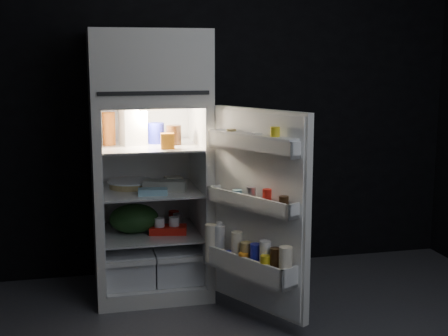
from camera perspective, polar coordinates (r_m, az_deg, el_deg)
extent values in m
cube|color=black|center=(4.65, -2.37, 6.94)|extent=(4.00, 0.00, 2.70)
cube|color=white|center=(4.46, -6.63, -10.37)|extent=(0.76, 0.70, 0.10)
cube|color=white|center=(4.26, -11.56, -2.40)|extent=(0.05, 0.70, 1.20)
cube|color=white|center=(4.33, -2.13, -1.97)|extent=(0.05, 0.70, 1.20)
cube|color=white|center=(4.60, -7.27, -1.34)|extent=(0.66, 0.05, 1.20)
cube|color=white|center=(4.19, -6.99, 6.25)|extent=(0.76, 0.70, 0.06)
cube|color=white|center=(4.18, -7.06, 9.54)|extent=(0.76, 0.70, 0.42)
cube|color=black|center=(3.84, -6.41, 6.81)|extent=(0.68, 0.01, 0.02)
cube|color=white|center=(4.23, -11.16, -2.45)|extent=(0.01, 0.65, 1.20)
cube|color=white|center=(4.30, -2.45, -2.06)|extent=(0.01, 0.65, 1.20)
cube|color=white|center=(4.17, -6.94, 5.77)|extent=(0.66, 0.65, 0.01)
cube|color=white|center=(4.42, -6.60, -9.83)|extent=(0.66, 0.65, 0.01)
cube|color=white|center=(4.20, -6.86, 2.01)|extent=(0.65, 0.63, 0.01)
cube|color=white|center=(4.25, -6.77, -2.00)|extent=(0.65, 0.63, 0.01)
cube|color=white|center=(4.32, -6.69, -5.89)|extent=(0.65, 0.63, 0.01)
cube|color=white|center=(4.39, -8.83, -8.43)|extent=(0.32, 0.59, 0.22)
cube|color=white|center=(4.42, -4.52, -8.19)|extent=(0.32, 0.59, 0.22)
cube|color=white|center=(4.05, -8.49, -8.67)|extent=(0.32, 0.02, 0.03)
cube|color=white|center=(4.09, -3.83, -8.40)|extent=(0.32, 0.02, 0.03)
cube|color=#FFE5B2|center=(4.12, -6.85, 5.42)|extent=(0.14, 0.14, 0.02)
cube|color=white|center=(3.75, 3.31, -3.90)|extent=(0.41, 0.69, 1.22)
cube|color=white|center=(3.73, 3.00, -3.97)|extent=(0.35, 0.63, 1.18)
cube|color=white|center=(3.63, 2.58, 1.59)|extent=(0.40, 0.64, 0.02)
cube|color=white|center=(3.60, 2.19, 2.13)|extent=(0.34, 0.61, 0.10)
cube|color=white|center=(3.40, 6.49, 1.60)|extent=(0.09, 0.06, 0.10)
cube|color=white|center=(3.86, -0.84, 2.69)|extent=(0.09, 0.06, 0.10)
cube|color=white|center=(3.69, 2.49, -3.57)|extent=(0.41, 0.64, 0.02)
cube|color=white|center=(3.66, 2.04, -3.15)|extent=(0.34, 0.61, 0.09)
cube|color=white|center=(3.46, 6.32, -3.97)|extent=(0.10, 0.07, 0.09)
cube|color=white|center=(3.92, -0.89, -2.23)|extent=(0.10, 0.07, 0.09)
cube|color=white|center=(3.79, 2.22, -9.57)|extent=(0.45, 0.66, 0.02)
cube|color=white|center=(3.74, 1.56, -9.00)|extent=(0.34, 0.61, 0.13)
cube|color=white|center=(3.56, 5.98, -10.04)|extent=(0.13, 0.08, 0.13)
cube|color=white|center=(4.01, -1.09, -7.66)|extent=(0.13, 0.08, 0.13)
cube|color=white|center=(3.62, 2.60, 3.03)|extent=(0.40, 0.62, 0.02)
cylinder|color=yellow|center=(3.49, 4.67, 2.59)|extent=(0.08, 0.08, 0.14)
cylinder|color=silver|center=(3.59, 3.04, 2.44)|extent=(0.08, 0.08, 0.10)
cylinder|color=tan|center=(3.75, 0.66, 2.80)|extent=(0.08, 0.08, 0.10)
cylinder|color=#311D0D|center=(3.50, 5.48, -3.37)|extent=(0.08, 0.08, 0.10)
cylinder|color=red|center=(3.59, 3.95, -2.86)|extent=(0.07, 0.07, 0.12)
cylinder|color=#B7B7BB|center=(3.68, 2.50, -2.58)|extent=(0.08, 0.08, 0.11)
cylinder|color=#84B8CC|center=(3.76, 1.22, -2.55)|extent=(0.08, 0.08, 0.07)
cylinder|color=#F8EBCB|center=(3.56, 5.64, -8.91)|extent=(0.10, 0.10, 0.22)
cylinder|color=#311D0D|center=(3.61, 4.69, -8.80)|extent=(0.08, 0.08, 0.20)
cylinder|color=white|center=(3.66, 3.78, -8.33)|extent=(0.09, 0.09, 0.22)
cylinder|color=#1E24A7|center=(3.72, 2.88, -8.31)|extent=(0.09, 0.09, 0.18)
cylinder|color=tan|center=(3.77, 2.02, -8.09)|extent=(0.09, 0.09, 0.18)
cylinder|color=#F8EBCB|center=(3.82, 1.18, -7.47)|extent=(0.09, 0.09, 0.22)
cylinder|color=white|center=(3.93, -0.42, -6.91)|extent=(0.10, 0.10, 0.23)
cylinder|color=yellow|center=(3.62, 3.78, -9.13)|extent=(0.08, 0.08, 0.15)
cylinder|color=orange|center=(3.74, 1.78, -8.69)|extent=(0.08, 0.08, 0.12)
cylinder|color=#1E24A7|center=(3.84, 0.33, -8.34)|extent=(0.08, 0.08, 0.10)
cylinder|color=#F8EBCB|center=(3.94, -1.25, -6.86)|extent=(0.10, 0.10, 0.24)
cylinder|color=white|center=(3.90, -0.42, -5.13)|extent=(0.05, 0.05, 0.02)
cube|color=white|center=(4.21, -8.34, 3.73)|extent=(0.18, 0.18, 0.24)
cylinder|color=#1E24A7|center=(4.27, -6.23, 3.19)|extent=(0.12, 0.12, 0.14)
cylinder|color=#311D0D|center=(4.20, -4.61, 3.03)|extent=(0.12, 0.12, 0.13)
cylinder|color=#C35F1F|center=(4.23, -10.48, 3.56)|extent=(0.10, 0.10, 0.22)
cube|color=orange|center=(4.01, -5.19, 2.47)|extent=(0.09, 0.07, 0.10)
cube|color=gray|center=(4.18, -5.43, -1.62)|extent=(0.31, 0.20, 0.07)
cylinder|color=tan|center=(4.31, -8.56, -1.52)|extent=(0.36, 0.36, 0.04)
cube|color=#84B8CC|center=(4.07, -6.53, -2.17)|extent=(0.20, 0.11, 0.04)
cube|color=#F8EBCB|center=(4.41, -4.63, -1.11)|extent=(0.13, 0.11, 0.05)
ellipsoid|color=#193815|center=(4.30, -8.23, -4.59)|extent=(0.35, 0.30, 0.20)
cube|color=red|center=(4.27, -5.12, -5.63)|extent=(0.27, 0.18, 0.05)
cylinder|color=red|center=(4.51, -4.61, -4.49)|extent=(0.08, 0.08, 0.09)
cylinder|color=#B7B7BB|center=(4.44, -4.25, -4.75)|extent=(0.09, 0.09, 0.09)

